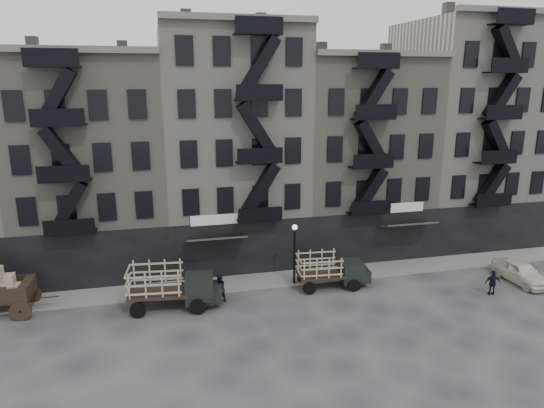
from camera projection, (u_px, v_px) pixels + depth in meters
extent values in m
plane|color=#38383A|center=(258.00, 307.00, 29.61)|extent=(140.00, 140.00, 0.00)
cube|color=slate|center=(247.00, 282.00, 33.13)|extent=(55.00, 2.50, 0.15)
cube|color=slate|center=(94.00, 165.00, 34.90)|extent=(10.00, 10.00, 15.00)
cube|color=black|center=(93.00, 261.00, 31.63)|extent=(10.00, 0.35, 4.00)
cube|color=#595651|center=(71.00, 49.00, 28.12)|extent=(10.00, 0.50, 0.40)
cube|color=#4C4744|center=(35.00, 47.00, 32.19)|extent=(0.70, 0.70, 1.20)
cube|color=#4C4744|center=(121.00, 48.00, 33.42)|extent=(0.70, 0.70, 1.20)
cube|color=#9D9990|center=(231.00, 147.00, 36.89)|extent=(10.00, 10.00, 17.00)
cube|color=black|center=(244.00, 249.00, 33.87)|extent=(10.00, 0.35, 4.00)
cube|color=#595651|center=(240.00, 17.00, 29.85)|extent=(10.00, 0.50, 0.40)
cube|color=#4C4744|center=(186.00, 19.00, 33.93)|extent=(0.70, 0.70, 1.20)
cube|color=#4C4744|center=(262.00, 21.00, 35.16)|extent=(0.70, 0.70, 1.20)
cube|color=slate|center=(353.00, 155.00, 39.38)|extent=(10.00, 10.00, 15.00)
cube|color=black|center=(376.00, 238.00, 36.10)|extent=(10.00, 0.35, 4.00)
cube|color=#595651|center=(387.00, 53.00, 32.59)|extent=(10.00, 0.50, 0.40)
cube|color=#4C4744|center=(320.00, 50.00, 36.67)|extent=(0.70, 0.70, 1.20)
cube|color=#4C4744|center=(387.00, 51.00, 37.90)|extent=(0.70, 0.70, 1.20)
cube|color=#9D9990|center=(463.00, 133.00, 41.24)|extent=(10.00, 10.00, 18.00)
cube|color=black|center=(492.00, 229.00, 38.34)|extent=(10.00, 0.35, 4.00)
cube|color=#595651|center=(521.00, 10.00, 34.07)|extent=(10.00, 0.50, 0.40)
cube|color=#4C4744|center=(442.00, 12.00, 38.15)|extent=(0.70, 0.70, 1.20)
cube|color=#4C4744|center=(502.00, 14.00, 39.38)|extent=(0.70, 0.70, 1.20)
cylinder|color=black|center=(294.00, 257.00, 32.23)|extent=(0.14, 0.14, 4.00)
sphere|color=silver|center=(295.00, 227.00, 31.70)|extent=(0.36, 0.36, 0.36)
cylinder|color=black|center=(20.00, 311.00, 27.77)|extent=(1.23, 0.14, 1.23)
cylinder|color=black|center=(31.00, 295.00, 29.88)|extent=(1.23, 0.14, 1.23)
cube|color=black|center=(28.00, 288.00, 28.63)|extent=(0.60, 1.80, 0.89)
cube|color=black|center=(159.00, 292.00, 29.17)|extent=(3.75, 2.45, 0.19)
cube|color=black|center=(199.00, 288.00, 29.45)|extent=(1.86, 2.04, 1.57)
cube|color=black|center=(215.00, 292.00, 29.64)|extent=(0.99, 1.64, 0.94)
cylinder|color=black|center=(198.00, 307.00, 28.61)|extent=(0.96, 0.33, 0.94)
cylinder|color=black|center=(198.00, 292.00, 30.62)|extent=(0.96, 0.33, 0.94)
cylinder|color=black|center=(138.00, 310.00, 28.19)|extent=(0.96, 0.33, 0.94)
cylinder|color=black|center=(143.00, 295.00, 30.19)|extent=(0.96, 0.33, 0.94)
cube|color=black|center=(321.00, 274.00, 32.13)|extent=(3.20, 2.04, 0.16)
cube|color=black|center=(351.00, 271.00, 32.42)|extent=(1.57, 1.73, 1.36)
cube|color=black|center=(363.00, 274.00, 32.61)|extent=(0.82, 1.41, 0.81)
cylinder|color=black|center=(354.00, 286.00, 31.70)|extent=(0.83, 0.26, 0.81)
cylinder|color=black|center=(346.00, 275.00, 33.43)|extent=(0.83, 0.26, 0.81)
cylinder|color=black|center=(309.00, 289.00, 31.25)|extent=(0.83, 0.26, 0.81)
cylinder|color=black|center=(303.00, 277.00, 32.98)|extent=(0.83, 0.26, 0.81)
imported|color=silver|center=(521.00, 272.00, 33.07)|extent=(1.93, 4.41, 1.48)
imported|color=black|center=(219.00, 289.00, 29.94)|extent=(1.16, 1.09, 1.89)
imported|color=black|center=(493.00, 283.00, 31.11)|extent=(1.04, 0.65, 1.64)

